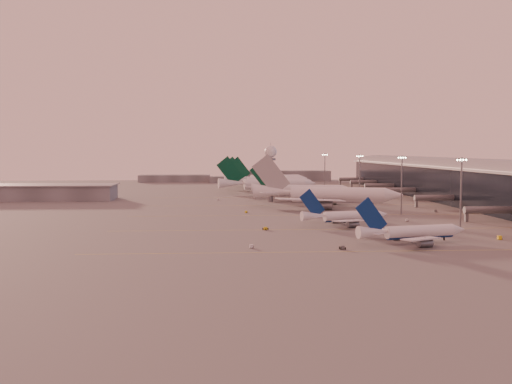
{
  "coord_description": "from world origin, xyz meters",
  "views": [
    {
      "loc": [
        -22.15,
        -193.15,
        27.49
      ],
      "look_at": [
        -6.38,
        61.1,
        9.42
      ],
      "focal_mm": 42.0,
      "sensor_mm": 36.0,
      "label": 1
    }
  ],
  "objects": [
    {
      "name": "hangar",
      "position": [
        -120.0,
        140.0,
        4.32
      ],
      "size": [
        82.0,
        27.0,
        8.5
      ],
      "color": "slate",
      "rests_on": "ground"
    },
    {
      "name": "gsv_truck_d",
      "position": [
        -22.6,
        131.67,
        1.06
      ],
      "size": [
        2.02,
        5.18,
        2.09
      ],
      "color": "silver",
      "rests_on": "ground"
    },
    {
      "name": "mast_c",
      "position": [
        50.0,
        110.0,
        13.74
      ],
      "size": [
        3.6,
        0.56,
        25.0
      ],
      "color": "slate",
      "rests_on": "ground"
    },
    {
      "name": "widebody_white",
      "position": [
        29.67,
        89.25,
        4.4
      ],
      "size": [
        70.69,
        55.93,
        25.4
      ],
      "color": "silver",
      "rests_on": "ground"
    },
    {
      "name": "greentail_d",
      "position": [
        16.23,
        257.73,
        3.95
      ],
      "size": [
        60.89,
        48.71,
        22.34
      ],
      "color": "silver",
      "rests_on": "ground"
    },
    {
      "name": "terminal",
      "position": [
        107.88,
        110.09,
        10.52
      ],
      "size": [
        57.0,
        362.0,
        23.04
      ],
      "color": "black",
      "rests_on": "ground"
    },
    {
      "name": "radar_tower",
      "position": [
        5.0,
        120.0,
        20.95
      ],
      "size": [
        6.4,
        6.4,
        31.1
      ],
      "color": "slate",
      "rests_on": "ground"
    },
    {
      "name": "gsv_tug_mid",
      "position": [
        -6.32,
        9.56,
        0.5
      ],
      "size": [
        3.9,
        3.73,
        0.97
      ],
      "color": "yellow",
      "rests_on": "ground"
    },
    {
      "name": "taxiway_markings",
      "position": [
        30.0,
        56.0,
        0.01
      ],
      "size": [
        180.0,
        185.25,
        0.02
      ],
      "color": "#DCCD4D",
      "rests_on": "ground"
    },
    {
      "name": "gsv_catering_b",
      "position": [
        73.22,
        63.35,
        2.05
      ],
      "size": [
        5.13,
        2.65,
        4.1
      ],
      "color": "#4E5053",
      "rests_on": "ground"
    },
    {
      "name": "gsv_catering_a",
      "position": [
        63.7,
        -16.77,
        2.3
      ],
      "size": [
        5.7,
        2.86,
        4.6
      ],
      "color": "yellow",
      "rests_on": "ground"
    },
    {
      "name": "gsv_tug_near",
      "position": [
        11.72,
        -31.8,
        0.52
      ],
      "size": [
        2.46,
        3.73,
        1.01
      ],
      "color": "#4E5053",
      "rests_on": "ground"
    },
    {
      "name": "gsv_tug_far",
      "position": [
        24.32,
        103.73,
        0.45
      ],
      "size": [
        2.13,
        3.23,
        0.88
      ],
      "color": "silver",
      "rests_on": "ground"
    },
    {
      "name": "greentail_b",
      "position": [
        9.03,
        184.99,
        4.15
      ],
      "size": [
        64.27,
        51.51,
        23.48
      ],
      "color": "silver",
      "rests_on": "ground"
    },
    {
      "name": "greentail_a",
      "position": [
        24.43,
        135.22,
        3.73
      ],
      "size": [
        58.0,
        46.54,
        21.14
      ],
      "color": "silver",
      "rests_on": "ground"
    },
    {
      "name": "ground",
      "position": [
        0.0,
        0.0,
        0.0
      ],
      "size": [
        700.0,
        700.0,
        0.0
      ],
      "primitive_type": "plane",
      "color": "#5A5757",
      "rests_on": "ground"
    },
    {
      "name": "narrowbody_near",
      "position": [
        34.28,
        -22.79,
        2.85
      ],
      "size": [
        35.51,
        28.02,
        14.07
      ],
      "color": "silver",
      "rests_on": "ground"
    },
    {
      "name": "distant_horizon",
      "position": [
        2.62,
        325.14,
        3.89
      ],
      "size": [
        165.0,
        37.5,
        9.0
      ],
      "color": "slate",
      "rests_on": "ground"
    },
    {
      "name": "gsv_truck_c",
      "position": [
        -10.12,
        65.49,
        0.96
      ],
      "size": [
        4.95,
        3.17,
        1.88
      ],
      "color": "yellow",
      "rests_on": "ground"
    },
    {
      "name": "narrowbody_mid",
      "position": [
        23.62,
        20.43,
        2.77
      ],
      "size": [
        34.41,
        27.15,
        13.66
      ],
      "color": "silver",
      "rests_on": "ground"
    },
    {
      "name": "gsv_truck_b",
      "position": [
        50.05,
        30.47,
        1.04
      ],
      "size": [
        5.24,
        2.44,
        2.04
      ],
      "color": "silver",
      "rests_on": "ground"
    },
    {
      "name": "gsv_truck_a",
      "position": [
        -12.8,
        -27.9,
        1.04
      ],
      "size": [
        5.27,
        2.61,
        2.03
      ],
      "color": "silver",
      "rests_on": "ground"
    },
    {
      "name": "gsv_tug_hangar",
      "position": [
        34.09,
        154.31,
        0.52
      ],
      "size": [
        3.67,
        2.33,
        1.02
      ],
      "color": "yellow",
      "rests_on": "ground"
    },
    {
      "name": "greentail_c",
      "position": [
        12.43,
        221.95,
        4.02
      ],
      "size": [
        62.66,
        50.42,
        22.76
      ],
      "color": "silver",
      "rests_on": "ground"
    },
    {
      "name": "mast_b",
      "position": [
        55.0,
        55.0,
        13.74
      ],
      "size": [
        3.6,
        0.56,
        25.0
      ],
      "color": "slate",
      "rests_on": "ground"
    },
    {
      "name": "mast_a",
      "position": [
        58.0,
        0.0,
        13.74
      ],
      "size": [
        3.6,
        0.56,
        25.0
      ],
      "color": "slate",
      "rests_on": "ground"
    },
    {
      "name": "mast_d",
      "position": [
        48.0,
        200.0,
        13.74
      ],
      "size": [
        3.6,
        0.56,
        25.0
      ],
      "color": "slate",
      "rests_on": "ground"
    }
  ]
}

